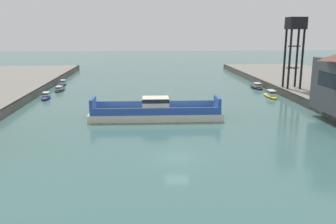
{
  "coord_description": "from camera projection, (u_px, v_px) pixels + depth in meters",
  "views": [
    {
      "loc": [
        -3.58,
        -36.64,
        13.56
      ],
      "look_at": [
        0.0,
        13.65,
        2.0
      ],
      "focal_mm": 38.56,
      "sensor_mm": 36.0,
      "label": 1
    }
  ],
  "objects": [
    {
      "name": "ground_plane",
      "position": [
        177.0,
        158.0,
        38.9
      ],
      "size": [
        400.0,
        400.0,
        0.0
      ],
      "primitive_type": "plane",
      "color": "#3D6660"
    },
    {
      "name": "chain_ferry",
      "position": [
        156.0,
        112.0,
        56.25
      ],
      "size": [
        20.48,
        6.16,
        3.31
      ],
      "color": "beige",
      "rests_on": "ground"
    },
    {
      "name": "moored_boat_near_left",
      "position": [
        257.0,
        86.0,
        85.05
      ],
      "size": [
        2.44,
        6.17,
        1.31
      ],
      "color": "black",
      "rests_on": "ground"
    },
    {
      "name": "moored_boat_mid_left",
      "position": [
        271.0,
        94.0,
        74.1
      ],
      "size": [
        1.91,
        6.39,
        1.47
      ],
      "color": "yellow",
      "rests_on": "ground"
    },
    {
      "name": "moored_boat_far_left",
      "position": [
        46.0,
        96.0,
        72.38
      ],
      "size": [
        1.89,
        5.15,
        1.27
      ],
      "color": "navy",
      "rests_on": "ground"
    },
    {
      "name": "moored_boat_far_right",
      "position": [
        60.0,
        89.0,
        81.35
      ],
      "size": [
        2.13,
        5.32,
        1.12
      ],
      "color": "black",
      "rests_on": "ground"
    },
    {
      "name": "moored_boat_upstream_a",
      "position": [
        63.0,
        83.0,
        89.98
      ],
      "size": [
        2.28,
        5.39,
        1.34
      ],
      "color": "navy",
      "rests_on": "ground"
    },
    {
      "name": "crane_tower",
      "position": [
        295.0,
        32.0,
        73.59
      ],
      "size": [
        3.44,
        3.44,
        14.53
      ],
      "color": "black",
      "rests_on": "quay_right"
    }
  ]
}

